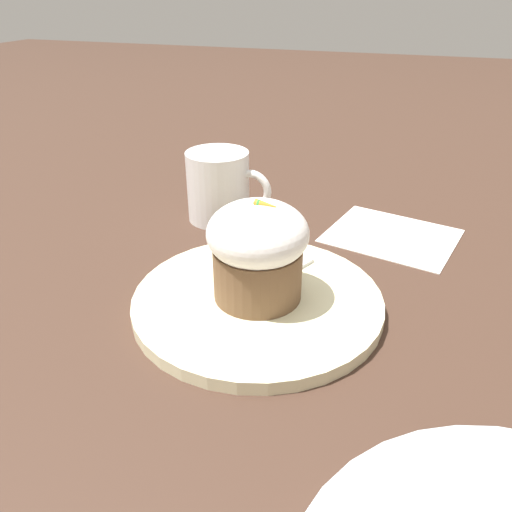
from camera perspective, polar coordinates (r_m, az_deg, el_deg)
name	(u,v)px	position (r m, az deg, el deg)	size (l,w,h in m)	color
ground_plane	(258,306)	(0.49, 0.18, -5.77)	(4.00, 4.00, 0.00)	#3D281E
dessert_plate	(258,301)	(0.49, 0.18, -5.15)	(0.24, 0.24, 0.01)	beige
carrot_cake	(256,250)	(0.46, 0.00, 0.66)	(0.09, 0.09, 0.10)	brown
spoon	(266,284)	(0.49, 1.13, -3.21)	(0.06, 0.10, 0.01)	silver
coffee_cup	(220,186)	(0.65, -4.18, 7.95)	(0.11, 0.08, 0.09)	white
paper_napkin	(391,235)	(0.64, 15.22, 2.29)	(0.17, 0.16, 0.00)	white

